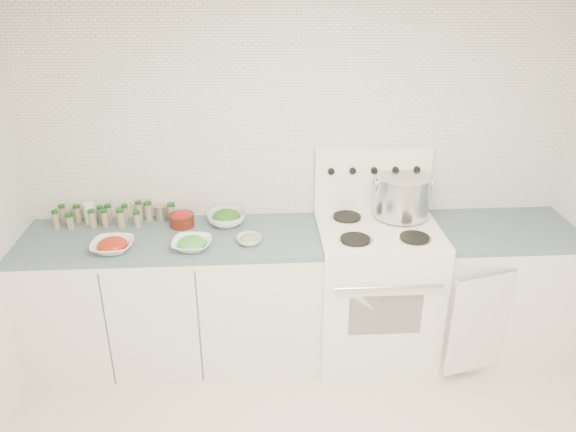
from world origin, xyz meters
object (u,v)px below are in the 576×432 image
at_px(stove, 374,286).
at_px(bowl_tomato, 112,245).
at_px(bowl_snowpea, 192,244).
at_px(stock_pot, 402,194).

height_order(stove, bowl_tomato, stove).
height_order(stove, bowl_snowpea, stove).
relative_size(bowl_tomato, bowl_snowpea, 0.99).
relative_size(stove, bowl_tomato, 5.39).
bearing_deg(stove, bowl_snowpea, -172.32).
bearing_deg(stove, stock_pot, 41.72).
bearing_deg(bowl_tomato, stove, 5.45).
bearing_deg(bowl_snowpea, stove, 7.68).
xyz_separation_m(bowl_tomato, bowl_snowpea, (0.46, -0.00, -0.00)).
distance_m(stove, bowl_tomato, 1.68).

